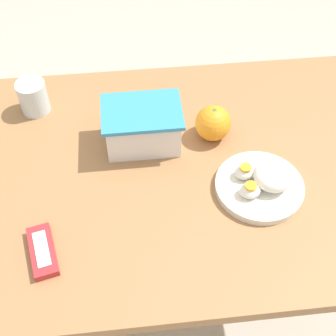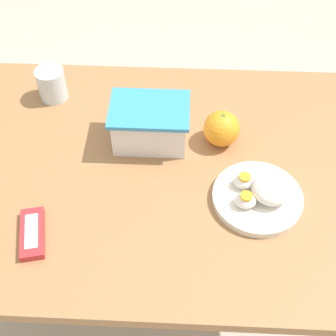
# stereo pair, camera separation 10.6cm
# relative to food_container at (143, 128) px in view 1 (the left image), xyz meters

# --- Properties ---
(ground_plane) EXTENTS (10.00, 10.00, 0.00)m
(ground_plane) POSITION_rel_food_container_xyz_m (0.04, -0.09, -0.78)
(ground_plane) COLOR #B2A899
(table) EXTENTS (1.25, 0.75, 0.73)m
(table) POSITION_rel_food_container_xyz_m (0.04, -0.09, -0.12)
(table) COLOR #996B42
(table) RESTS_ON ground_plane
(food_container) EXTENTS (0.19, 0.14, 0.11)m
(food_container) POSITION_rel_food_container_xyz_m (0.00, 0.00, 0.00)
(food_container) COLOR white
(food_container) RESTS_ON table
(orange_fruit) EXTENTS (0.09, 0.09, 0.09)m
(orange_fruit) POSITION_rel_food_container_xyz_m (0.17, 0.00, -0.00)
(orange_fruit) COLOR orange
(orange_fruit) RESTS_ON table
(rice_plate) EXTENTS (0.20, 0.20, 0.07)m
(rice_plate) POSITION_rel_food_container_xyz_m (0.25, -0.18, -0.03)
(rice_plate) COLOR silver
(rice_plate) RESTS_ON table
(candy_bar) EXTENTS (0.07, 0.13, 0.02)m
(candy_bar) POSITION_rel_food_container_xyz_m (-0.23, -0.29, -0.04)
(candy_bar) COLOR #B7282D
(candy_bar) RESTS_ON table
(drinking_glass) EXTENTS (0.07, 0.07, 0.09)m
(drinking_glass) POSITION_rel_food_container_xyz_m (-0.27, 0.15, -0.00)
(drinking_glass) COLOR silver
(drinking_glass) RESTS_ON table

